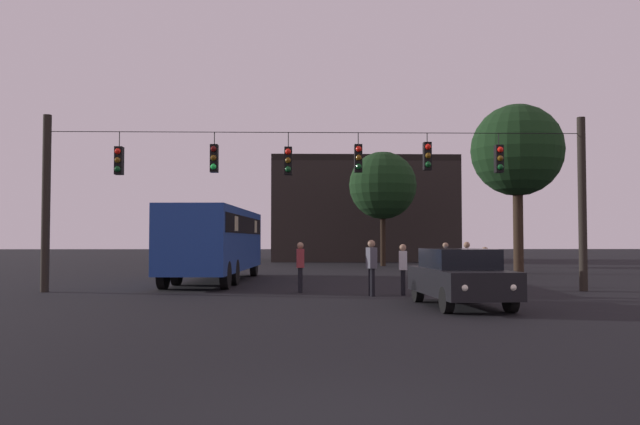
{
  "coord_description": "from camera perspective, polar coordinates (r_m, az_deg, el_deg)",
  "views": [
    {
      "loc": [
        -0.43,
        -6.42,
        1.78
      ],
      "look_at": [
        0.12,
        16.3,
        2.7
      ],
      "focal_mm": 36.73,
      "sensor_mm": 36.0,
      "label": 1
    }
  ],
  "objects": [
    {
      "name": "ground_plane",
      "position": [
        30.98,
        -0.59,
        -5.62
      ],
      "size": [
        168.0,
        168.0,
        0.0
      ],
      "primitive_type": "plane",
      "color": "black",
      "rests_on": "ground"
    },
    {
      "name": "overhead_signal_span",
      "position": [
        22.27,
        -0.23,
        2.39
      ],
      "size": [
        18.55,
        0.44,
        5.99
      ],
      "color": "black",
      "rests_on": "ground"
    },
    {
      "name": "city_bus",
      "position": [
        27.7,
        -9.05,
        -2.12
      ],
      "size": [
        3.02,
        11.1,
        3.0
      ],
      "color": "navy",
      "rests_on": "ground"
    },
    {
      "name": "car_near_right",
      "position": [
        17.64,
        12.1,
        -5.47
      ],
      "size": [
        2.1,
        4.43,
        1.52
      ],
      "color": "black",
      "rests_on": "ground"
    },
    {
      "name": "pedestrian_crossing_left",
      "position": [
        21.22,
        14.18,
        -4.75
      ],
      "size": [
        0.34,
        0.42,
        1.53
      ],
      "color": "black",
      "rests_on": "ground"
    },
    {
      "name": "pedestrian_crossing_center",
      "position": [
        23.68,
        12.68,
        -4.27
      ],
      "size": [
        0.24,
        0.36,
        1.68
      ],
      "color": "black",
      "rests_on": "ground"
    },
    {
      "name": "pedestrian_crossing_right",
      "position": [
        20.48,
        4.51,
        -4.51
      ],
      "size": [
        0.33,
        0.41,
        1.75
      ],
      "color": "black",
      "rests_on": "ground"
    },
    {
      "name": "pedestrian_near_bus",
      "position": [
        20.96,
        7.24,
        -4.68
      ],
      "size": [
        0.27,
        0.38,
        1.62
      ],
      "color": "black",
      "rests_on": "ground"
    },
    {
      "name": "pedestrian_trailing",
      "position": [
        25.58,
        10.89,
        -4.19
      ],
      "size": [
        0.36,
        0.42,
        1.64
      ],
      "color": "black",
      "rests_on": "ground"
    },
    {
      "name": "pedestrian_far_side",
      "position": [
        21.84,
        -1.73,
        -4.51
      ],
      "size": [
        0.27,
        0.38,
        1.67
      ],
      "color": "black",
      "rests_on": "ground"
    },
    {
      "name": "corner_building",
      "position": [
        55.3,
        3.59,
        0.15
      ],
      "size": [
        14.66,
        10.26,
        8.32
      ],
      "color": "black",
      "rests_on": "ground"
    },
    {
      "name": "tree_left_silhouette",
      "position": [
        35.59,
        16.81,
        5.16
      ],
      "size": [
        4.77,
        4.77,
        8.78
      ],
      "color": "#2D2116",
      "rests_on": "ground"
    },
    {
      "name": "tree_behind_building",
      "position": [
        43.4,
        5.49,
        2.35
      ],
      "size": [
        4.46,
        4.46,
        7.55
      ],
      "color": "black",
      "rests_on": "ground"
    }
  ]
}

